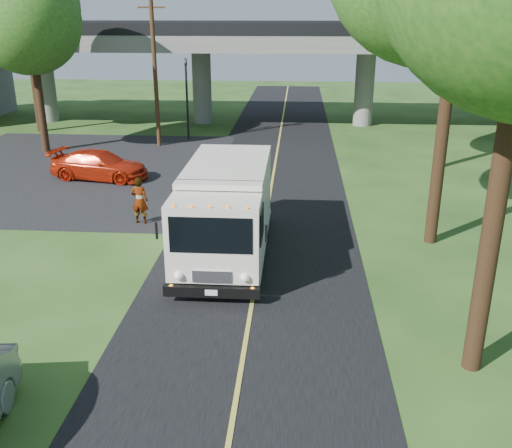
# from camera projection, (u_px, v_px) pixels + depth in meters

# --- Properties ---
(ground) EXTENTS (120.00, 120.00, 0.00)m
(ground) POSITION_uv_depth(u_px,v_px,m) (239.00, 382.00, 13.13)
(ground) COLOR #244217
(ground) RESTS_ON ground
(road) EXTENTS (7.00, 90.00, 0.02)m
(road) POSITION_uv_depth(u_px,v_px,m) (265.00, 227.00, 22.47)
(road) COLOR black
(road) RESTS_ON ground
(parking_lot) EXTENTS (16.00, 18.00, 0.01)m
(parking_lot) POSITION_uv_depth(u_px,v_px,m) (70.00, 169.00, 30.70)
(parking_lot) COLOR black
(parking_lot) RESTS_ON ground
(lane_line) EXTENTS (0.12, 90.00, 0.01)m
(lane_line) POSITION_uv_depth(u_px,v_px,m) (265.00, 227.00, 22.46)
(lane_line) COLOR gold
(lane_line) RESTS_ON road
(overpass) EXTENTS (54.00, 10.00, 7.30)m
(overpass) POSITION_uv_depth(u_px,v_px,m) (283.00, 61.00, 41.42)
(overpass) COLOR slate
(overpass) RESTS_ON ground
(traffic_signal) EXTENTS (0.18, 0.22, 5.20)m
(traffic_signal) POSITION_uv_depth(u_px,v_px,m) (187.00, 90.00, 36.70)
(traffic_signal) COLOR black
(traffic_signal) RESTS_ON ground
(utility_pole) EXTENTS (1.60, 0.26, 9.00)m
(utility_pole) POSITION_uv_depth(u_px,v_px,m) (155.00, 71.00, 34.45)
(utility_pole) COLOR #472D19
(utility_pole) RESTS_ON ground
(tree_right_far) EXTENTS (5.77, 5.67, 10.99)m
(tree_right_far) POSITION_uv_depth(u_px,v_px,m) (463.00, 5.00, 28.11)
(tree_right_far) COLOR #382314
(tree_right_far) RESTS_ON ground
(tree_left_lot) EXTENTS (5.60, 5.50, 10.50)m
(tree_left_lot) POSITION_uv_depth(u_px,v_px,m) (31.00, 13.00, 31.70)
(tree_left_lot) COLOR #382314
(tree_left_lot) RESTS_ON ground
(tree_left_far) EXTENTS (5.26, 5.16, 9.89)m
(tree_left_far) POSITION_uv_depth(u_px,v_px,m) (28.00, 20.00, 37.66)
(tree_left_far) COLOR #382314
(tree_left_far) RESTS_ON ground
(step_van) EXTENTS (2.81, 7.51, 3.15)m
(step_van) POSITION_uv_depth(u_px,v_px,m) (226.00, 208.00, 19.37)
(step_van) COLOR silver
(step_van) RESTS_ON ground
(red_sedan) EXTENTS (5.20, 2.77, 1.43)m
(red_sedan) POSITION_uv_depth(u_px,v_px,m) (99.00, 165.00, 28.74)
(red_sedan) COLOR #B4200B
(red_sedan) RESTS_ON ground
(pedestrian) EXTENTS (0.74, 0.53, 1.92)m
(pedestrian) POSITION_uv_depth(u_px,v_px,m) (140.00, 201.00, 22.59)
(pedestrian) COLOR gray
(pedestrian) RESTS_ON ground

